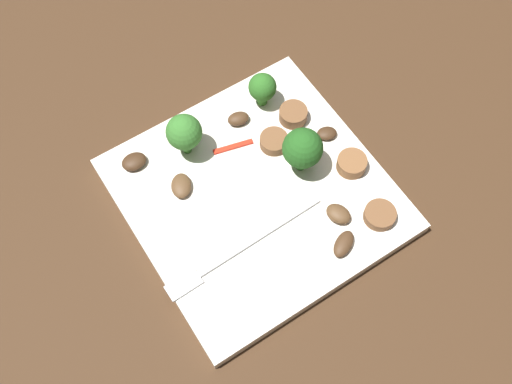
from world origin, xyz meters
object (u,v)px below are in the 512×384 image
object	(u,v)px
sausage_slice_0	(380,215)
plate	(256,195)
sausage_slice_3	(352,164)
mushroom_3	(134,162)
fork	(234,253)
mushroom_4	(344,244)
pepper_strip_0	(233,147)
sausage_slice_1	(293,115)
mushroom_0	(238,119)
sausage_slice_2	(274,141)
mushroom_2	(327,133)
broccoli_floret_2	(262,88)
mushroom_1	(338,214)
mushroom_5	(181,186)
broccoli_floret_1	(184,133)
broccoli_floret_0	(304,150)

from	to	relation	value
sausage_slice_0	plate	bearing A→B (deg)	-45.93
sausage_slice_3	mushroom_3	xyz separation A→B (m)	(0.19, -0.13, -0.00)
fork	mushroom_4	bearing A→B (deg)	149.78
pepper_strip_0	sausage_slice_1	bearing A→B (deg)	176.82
mushroom_0	mushroom_3	world-z (taller)	same
sausage_slice_0	pepper_strip_0	xyz separation A→B (m)	(0.08, -0.15, -0.00)
sausage_slice_0	mushroom_0	world-z (taller)	same
sausage_slice_0	sausage_slice_2	bearing A→B (deg)	-72.10
sausage_slice_0	mushroom_2	world-z (taller)	sausage_slice_0
sausage_slice_1	mushroom_2	size ratio (longest dim) A/B	1.42
sausage_slice_2	pepper_strip_0	xyz separation A→B (m)	(0.04, -0.02, -0.00)
broccoli_floret_2	sausage_slice_1	xyz separation A→B (m)	(-0.02, 0.04, -0.02)
pepper_strip_0	sausage_slice_2	bearing A→B (deg)	151.89
plate	sausage_slice_0	size ratio (longest dim) A/B	7.87
sausage_slice_0	sausage_slice_2	world-z (taller)	sausage_slice_2
sausage_slice_0	sausage_slice_1	bearing A→B (deg)	-87.82
sausage_slice_3	mushroom_2	world-z (taller)	sausage_slice_3
mushroom_0	mushroom_4	bearing A→B (deg)	92.88
mushroom_1	mushroom_3	bearing A→B (deg)	-48.94
mushroom_2	mushroom_4	distance (m)	0.13
mushroom_5	plate	bearing A→B (deg)	143.60
mushroom_3	pepper_strip_0	distance (m)	0.11
sausage_slice_1	mushroom_1	xyz separation A→B (m)	(0.03, 0.12, -0.00)
fork	mushroom_0	xyz separation A→B (m)	(-0.09, -0.13, 0.00)
mushroom_4	mushroom_5	distance (m)	0.18
mushroom_4	sausage_slice_0	bearing A→B (deg)	-173.90
broccoli_floret_1	mushroom_4	size ratio (longest dim) A/B	1.78
broccoli_floret_2	fork	bearing A→B (deg)	48.08
mushroom_4	pepper_strip_0	size ratio (longest dim) A/B	0.70
fork	sausage_slice_1	distance (m)	0.17
fork	mushroom_3	size ratio (longest dim) A/B	6.71
sausage_slice_2	mushroom_2	bearing A→B (deg)	158.13
sausage_slice_2	mushroom_2	size ratio (longest dim) A/B	1.40
fork	broccoli_floret_2	world-z (taller)	broccoli_floret_2
sausage_slice_1	sausage_slice_3	xyz separation A→B (m)	(-0.02, 0.08, -0.00)
broccoli_floret_0	mushroom_0	distance (m)	0.09
sausage_slice_2	mushroom_4	bearing A→B (deg)	86.93
broccoli_floret_1	mushroom_0	bearing A→B (deg)	-179.23
broccoli_floret_1	mushroom_1	distance (m)	0.18
sausage_slice_2	sausage_slice_3	world-z (taller)	sausage_slice_3
sausage_slice_0	mushroom_4	bearing A→B (deg)	6.10
sausage_slice_1	mushroom_5	xyz separation A→B (m)	(0.15, 0.01, -0.00)
mushroom_0	fork	bearing A→B (deg)	56.21
mushroom_2	pepper_strip_0	bearing A→B (deg)	-24.54
mushroom_0	mushroom_1	size ratio (longest dim) A/B	0.89
sausage_slice_2	pepper_strip_0	world-z (taller)	sausage_slice_2
broccoli_floret_2	mushroom_2	xyz separation A→B (m)	(-0.03, 0.08, -0.02)
broccoli_floret_0	mushroom_4	xyz separation A→B (m)	(0.02, 0.10, -0.03)
sausage_slice_2	mushroom_4	distance (m)	0.14
plate	mushroom_5	bearing A→B (deg)	-36.40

